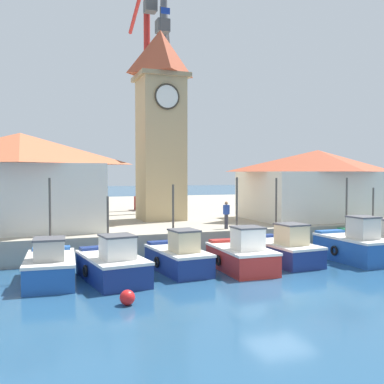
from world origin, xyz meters
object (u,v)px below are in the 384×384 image
at_px(fishing_boat_left_outer, 50,266).
at_px(dock_worker_near_tower, 226,214).
at_px(fishing_boat_left_inner, 112,265).
at_px(port_crane_near, 147,118).
at_px(fishing_boat_right_inner, 354,246).
at_px(clock_tower, 161,119).
at_px(fishing_boat_right_outer, 382,243).
at_px(warehouse_right, 317,184).
at_px(fishing_boat_center, 242,255).
at_px(fishing_boat_mid_right, 283,249).
at_px(fishing_boat_mid_left, 178,257).
at_px(port_crane_far, 164,132).
at_px(mooring_buoy, 127,298).
at_px(warehouse_left, 21,181).

bearing_deg(fishing_boat_left_outer, dock_worker_near_tower, 23.29).
height_order(fishing_boat_left_inner, port_crane_near, port_crane_near).
bearing_deg(fishing_boat_right_inner, dock_worker_near_tower, 135.18).
height_order(fishing_boat_left_inner, clock_tower, clock_tower).
relative_size(fishing_boat_right_outer, warehouse_right, 0.51).
distance_m(fishing_boat_left_outer, fishing_boat_right_outer, 17.70).
relative_size(fishing_boat_center, fishing_boat_right_inner, 1.01).
relative_size(fishing_boat_left_outer, fishing_boat_right_outer, 0.83).
distance_m(fishing_boat_mid_right, dock_worker_near_tower, 4.52).
xyz_separation_m(fishing_boat_mid_left, dock_worker_near_tower, (4.37, 4.13, 1.50)).
bearing_deg(fishing_boat_left_inner, warehouse_right, 26.94).
distance_m(fishing_boat_right_inner, port_crane_far, 19.14).
height_order(port_crane_far, dock_worker_near_tower, port_crane_far).
xyz_separation_m(fishing_boat_left_inner, fishing_boat_mid_left, (3.23, 0.80, -0.01)).
bearing_deg(fishing_boat_right_inner, fishing_boat_left_outer, 177.57).
xyz_separation_m(clock_tower, dock_worker_near_tower, (2.13, -6.42, -6.21)).
relative_size(clock_tower, port_crane_near, 0.70).
height_order(warehouse_right, mooring_buoy, warehouse_right).
bearing_deg(fishing_boat_center, clock_tower, 93.32).
relative_size(fishing_boat_mid_right, clock_tower, 0.32).
height_order(fishing_boat_mid_left, port_crane_far, port_crane_far).
relative_size(fishing_boat_right_outer, warehouse_left, 0.57).
bearing_deg(port_crane_far, fishing_boat_right_outer, -64.19).
height_order(fishing_boat_mid_left, fishing_boat_mid_right, fishing_boat_mid_right).
bearing_deg(warehouse_right, port_crane_far, 136.70).
bearing_deg(fishing_boat_right_outer, fishing_boat_left_outer, -179.70).
relative_size(fishing_boat_left_outer, fishing_boat_right_inner, 1.01).
height_order(fishing_boat_left_outer, fishing_boat_mid_right, fishing_boat_left_outer).
distance_m(fishing_boat_left_inner, dock_worker_near_tower, 9.18).
distance_m(clock_tower, warehouse_right, 12.21).
bearing_deg(mooring_buoy, fishing_boat_right_outer, 16.00).
distance_m(clock_tower, mooring_buoy, 18.02).
height_order(fishing_boat_mid_right, fishing_boat_right_outer, fishing_boat_mid_right).
height_order(fishing_boat_left_inner, fishing_boat_mid_left, fishing_boat_mid_left).
relative_size(warehouse_right, dock_worker_near_tower, 6.42).
bearing_deg(fishing_boat_left_outer, port_crane_near, 64.62).
height_order(fishing_boat_left_inner, fishing_boat_right_inner, fishing_boat_right_inner).
relative_size(fishing_boat_left_inner, port_crane_far, 0.26).
xyz_separation_m(fishing_boat_mid_left, clock_tower, (2.24, 10.55, 7.71)).
height_order(warehouse_right, port_crane_near, port_crane_near).
bearing_deg(fishing_boat_right_inner, mooring_buoy, -164.01).
distance_m(clock_tower, port_crane_far, 5.82).
height_order(fishing_boat_left_outer, fishing_boat_left_inner, fishing_boat_left_outer).
relative_size(fishing_boat_right_inner, port_crane_near, 0.21).
distance_m(fishing_boat_left_inner, fishing_boat_right_outer, 15.20).
xyz_separation_m(fishing_boat_mid_right, mooring_buoy, (-9.09, -4.61, -0.43)).
xyz_separation_m(fishing_boat_left_inner, fishing_boat_right_outer, (15.18, 0.67, 0.04)).
height_order(warehouse_left, port_crane_near, port_crane_near).
height_order(warehouse_left, port_crane_far, port_crane_far).
bearing_deg(clock_tower, port_crane_far, 70.98).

